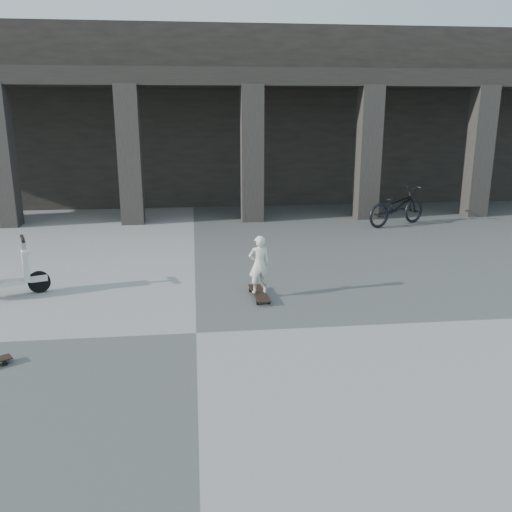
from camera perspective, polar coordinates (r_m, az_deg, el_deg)
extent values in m
plane|color=#525250|center=(8.43, -6.31, -8.06)|extent=(90.00, 90.00, 0.00)
cube|color=black|center=(21.75, -6.89, 14.33)|extent=(28.00, 6.00, 6.00)
cube|color=black|center=(17.37, -7.03, 18.07)|extent=(28.00, 2.80, 0.50)
cube|color=#2B2824|center=(17.16, -25.22, 9.43)|extent=(0.65, 0.65, 4.00)
cube|color=#2B2824|center=(16.40, -13.14, 10.26)|extent=(0.65, 0.65, 4.00)
cube|color=#2B2824|center=(16.39, -0.43, 10.65)|extent=(0.65, 0.65, 4.00)
cube|color=#2B2824|center=(17.15, 11.73, 10.54)|extent=(0.65, 0.65, 4.00)
cube|color=#2B2824|center=(18.57, 22.42, 10.07)|extent=(0.65, 0.65, 4.00)
cube|color=black|center=(9.84, 0.34, -3.92)|extent=(0.31, 1.01, 0.02)
cube|color=#B2B2B7|center=(10.18, -0.06, -3.51)|extent=(0.21, 0.07, 0.03)
cube|color=#B2B2B7|center=(9.54, 0.76, -4.83)|extent=(0.21, 0.07, 0.03)
cylinder|color=black|center=(10.16, -0.64, -3.60)|extent=(0.04, 0.08, 0.07)
cylinder|color=black|center=(10.20, 0.51, -3.53)|extent=(0.04, 0.08, 0.07)
cylinder|color=black|center=(9.52, 0.15, -4.93)|extent=(0.04, 0.08, 0.07)
cylinder|color=black|center=(9.56, 1.37, -4.84)|extent=(0.04, 0.08, 0.07)
cube|color=#B2B2B7|center=(8.18, -25.10, -9.96)|extent=(0.13, 0.16, 0.03)
cylinder|color=black|center=(8.25, -25.24, -9.81)|extent=(0.07, 0.06, 0.06)
cylinder|color=black|center=(8.11, -24.93, -10.22)|extent=(0.07, 0.06, 0.06)
imported|color=silver|center=(9.68, 0.34, -0.90)|extent=(0.41, 0.29, 1.06)
cylinder|color=black|center=(10.88, -21.86, -2.55)|extent=(0.41, 0.23, 0.40)
cube|color=beige|center=(10.85, -24.72, -2.58)|extent=(0.65, 0.45, 0.07)
cube|color=beige|center=(10.78, -23.10, -0.90)|extent=(0.21, 0.35, 0.58)
cube|color=beige|center=(10.86, -21.90, -2.14)|extent=(0.33, 0.23, 0.12)
cylinder|color=#B2B2B7|center=(10.69, -23.30, 1.01)|extent=(0.12, 0.12, 0.30)
cylinder|color=black|center=(10.66, -23.38, 1.69)|extent=(0.22, 0.49, 0.06)
sphere|color=white|center=(10.72, -22.92, 0.42)|extent=(0.12, 0.12, 0.12)
imported|color=black|center=(16.39, 14.60, 5.10)|extent=(2.26, 1.61, 1.13)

